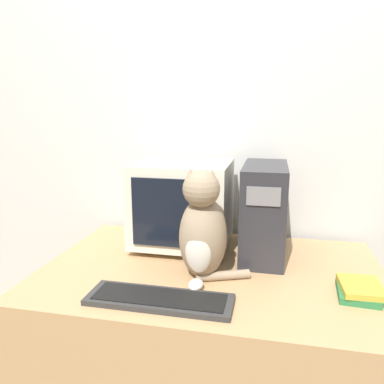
# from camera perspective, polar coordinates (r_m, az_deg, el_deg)

# --- Properties ---
(wall_back) EXTENTS (7.00, 0.05, 2.50)m
(wall_back) POSITION_cam_1_polar(r_m,az_deg,el_deg) (1.89, 5.64, 8.35)
(wall_back) COLOR silver
(wall_back) RESTS_ON ground_plane
(desk) EXTENTS (1.34, 0.87, 0.77)m
(desk) POSITION_cam_1_polar(r_m,az_deg,el_deg) (1.72, 2.84, -23.27)
(desk) COLOR tan
(desk) RESTS_ON ground_plane
(crt_monitor) EXTENTS (0.42, 0.38, 0.39)m
(crt_monitor) POSITION_cam_1_polar(r_m,az_deg,el_deg) (1.69, -1.43, -1.76)
(crt_monitor) COLOR beige
(crt_monitor) RESTS_ON desk
(computer_tower) EXTENTS (0.18, 0.40, 0.39)m
(computer_tower) POSITION_cam_1_polar(r_m,az_deg,el_deg) (1.62, 10.87, -2.81)
(computer_tower) COLOR #28282D
(computer_tower) RESTS_ON desk
(keyboard) EXTENTS (0.48, 0.15, 0.02)m
(keyboard) POSITION_cam_1_polar(r_m,az_deg,el_deg) (1.28, -4.97, -15.97)
(keyboard) COLOR #2D2D2D
(keyboard) RESTS_ON desk
(cat) EXTENTS (0.27, 0.27, 0.42)m
(cat) POSITION_cam_1_polar(r_m,az_deg,el_deg) (1.39, 1.65, -5.98)
(cat) COLOR gray
(cat) RESTS_ON desk
(book_stack) EXTENTS (0.15, 0.17, 0.04)m
(book_stack) POSITION_cam_1_polar(r_m,az_deg,el_deg) (1.43, 24.12, -13.47)
(book_stack) COLOR #28703D
(book_stack) RESTS_ON desk
(pen) EXTENTS (0.15, 0.02, 0.01)m
(pen) POSITION_cam_1_polar(r_m,az_deg,el_deg) (1.37, -7.24, -14.38)
(pen) COLOR maroon
(pen) RESTS_ON desk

